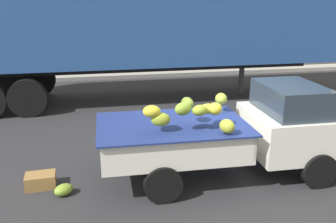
% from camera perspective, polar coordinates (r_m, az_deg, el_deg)
% --- Properties ---
extents(ground, '(220.00, 220.00, 0.00)m').
position_cam_1_polar(ground, '(7.46, 9.66, -8.47)').
color(ground, '#28282B').
extents(curb_strip, '(80.00, 0.80, 0.16)m').
position_cam_1_polar(curb_strip, '(15.80, -1.96, 5.92)').
color(curb_strip, gray).
rests_on(curb_strip, ground).
extents(pickup_truck, '(4.76, 1.84, 1.70)m').
position_cam_1_polar(pickup_truck, '(7.12, 15.67, -2.50)').
color(pickup_truck, silver).
rests_on(pickup_truck, ground).
extents(semi_trailer, '(12.01, 2.70, 3.95)m').
position_cam_1_polar(semi_trailer, '(11.76, -3.71, 14.05)').
color(semi_trailer, navy).
rests_on(semi_trailer, ground).
extents(fallen_banana_bunch_near_tailgate, '(0.42, 0.39, 0.20)m').
position_cam_1_polar(fallen_banana_bunch_near_tailgate, '(6.57, -16.11, -11.75)').
color(fallen_banana_bunch_near_tailgate, olive).
rests_on(fallen_banana_bunch_near_tailgate, ground).
extents(produce_crate, '(0.54, 0.39, 0.25)m').
position_cam_1_polar(produce_crate, '(6.93, -19.43, -10.24)').
color(produce_crate, olive).
rests_on(produce_crate, ground).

